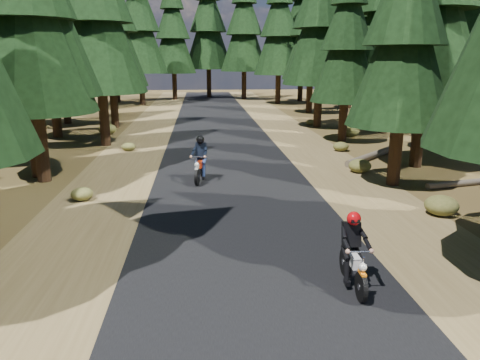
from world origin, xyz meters
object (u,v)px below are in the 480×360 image
at_px(rider_lead, 353,264).
at_px(log_far, 471,182).
at_px(rider_follow, 200,166).
at_px(log_near, 372,156).

bearing_deg(rider_lead, log_far, -131.39).
bearing_deg(rider_follow, rider_lead, 119.50).
bearing_deg(log_far, log_near, 99.14).
height_order(log_near, rider_lead, rider_lead).
height_order(log_near, log_far, log_near).
bearing_deg(rider_lead, rider_follow, -69.14).
relative_size(log_near, rider_lead, 2.69).
distance_m(log_near, log_far, 5.38).
xyz_separation_m(log_near, log_far, (2.01, -4.99, -0.04)).
bearing_deg(log_near, log_far, -113.17).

